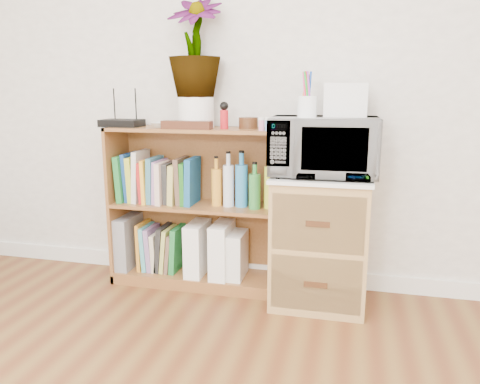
% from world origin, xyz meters
% --- Properties ---
extents(skirting_board, '(4.00, 0.02, 0.10)m').
position_xyz_m(skirting_board, '(0.00, 2.24, 0.05)').
color(skirting_board, white).
rests_on(skirting_board, ground).
extents(bookshelf, '(1.00, 0.30, 0.95)m').
position_xyz_m(bookshelf, '(-0.35, 2.10, 0.47)').
color(bookshelf, brown).
rests_on(bookshelf, ground).
extents(wicker_unit, '(0.50, 0.45, 0.70)m').
position_xyz_m(wicker_unit, '(0.40, 2.02, 0.35)').
color(wicker_unit, '#9E7542').
rests_on(wicker_unit, ground).
extents(microwave, '(0.56, 0.39, 0.31)m').
position_xyz_m(microwave, '(0.40, 2.02, 0.87)').
color(microwave, white).
rests_on(microwave, wicker_unit).
extents(pen_cup, '(0.10, 0.10, 0.11)m').
position_xyz_m(pen_cup, '(0.32, 1.95, 1.08)').
color(pen_cup, white).
rests_on(pen_cup, microwave).
extents(small_appliance, '(0.22, 0.18, 0.17)m').
position_xyz_m(small_appliance, '(0.50, 2.07, 1.11)').
color(small_appliance, silver).
rests_on(small_appliance, microwave).
extents(router, '(0.23, 0.16, 0.04)m').
position_xyz_m(router, '(-0.78, 2.08, 0.97)').
color(router, black).
rests_on(router, bookshelf).
extents(white_bowl, '(0.13, 0.13, 0.03)m').
position_xyz_m(white_bowl, '(-0.52, 2.07, 0.97)').
color(white_bowl, silver).
rests_on(white_bowl, bookshelf).
extents(plant_pot, '(0.20, 0.20, 0.17)m').
position_xyz_m(plant_pot, '(-0.33, 2.12, 1.04)').
color(plant_pot, white).
rests_on(plant_pot, bookshelf).
extents(potted_plant, '(0.30, 0.30, 0.54)m').
position_xyz_m(potted_plant, '(-0.33, 2.12, 1.40)').
color(potted_plant, '#2D7232').
rests_on(potted_plant, plant_pot).
extents(trinket_box, '(0.28, 0.07, 0.05)m').
position_xyz_m(trinket_box, '(-0.35, 2.00, 0.97)').
color(trinket_box, '#371A0F').
rests_on(trinket_box, bookshelf).
extents(kokeshi_doll, '(0.05, 0.05, 0.10)m').
position_xyz_m(kokeshi_doll, '(-0.15, 2.06, 1.00)').
color(kokeshi_doll, '#B5161D').
rests_on(kokeshi_doll, bookshelf).
extents(wooden_bowl, '(0.11, 0.11, 0.06)m').
position_xyz_m(wooden_bowl, '(-0.03, 2.11, 0.98)').
color(wooden_bowl, '#371E0F').
rests_on(wooden_bowl, bookshelf).
extents(paint_jars, '(0.11, 0.04, 0.06)m').
position_xyz_m(paint_jars, '(0.10, 2.01, 0.98)').
color(paint_jars, pink).
rests_on(paint_jars, bookshelf).
extents(file_box, '(0.10, 0.26, 0.32)m').
position_xyz_m(file_box, '(-0.80, 2.10, 0.23)').
color(file_box, gray).
rests_on(file_box, bookshelf).
extents(magazine_holder_left, '(0.10, 0.25, 0.32)m').
position_xyz_m(magazine_holder_left, '(-0.33, 2.09, 0.23)').
color(magazine_holder_left, white).
rests_on(magazine_holder_left, bookshelf).
extents(magazine_holder_mid, '(0.10, 0.26, 0.32)m').
position_xyz_m(magazine_holder_mid, '(-0.18, 2.09, 0.23)').
color(magazine_holder_mid, white).
rests_on(magazine_holder_mid, bookshelf).
extents(magazine_holder_right, '(0.09, 0.22, 0.27)m').
position_xyz_m(magazine_holder_right, '(-0.08, 2.09, 0.21)').
color(magazine_holder_right, white).
rests_on(magazine_holder_right, bookshelf).
extents(cookbooks, '(0.48, 0.20, 0.31)m').
position_xyz_m(cookbooks, '(-0.58, 2.10, 0.63)').
color(cookbooks, '#207933').
rests_on(cookbooks, bookshelf).
extents(liquor_bottles, '(0.37, 0.07, 0.31)m').
position_xyz_m(liquor_bottles, '(-0.05, 2.10, 0.65)').
color(liquor_bottles, orange).
rests_on(liquor_bottles, bookshelf).
extents(lower_books, '(0.26, 0.19, 0.29)m').
position_xyz_m(lower_books, '(-0.58, 2.10, 0.20)').
color(lower_books, '#C07C22').
rests_on(lower_books, bookshelf).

